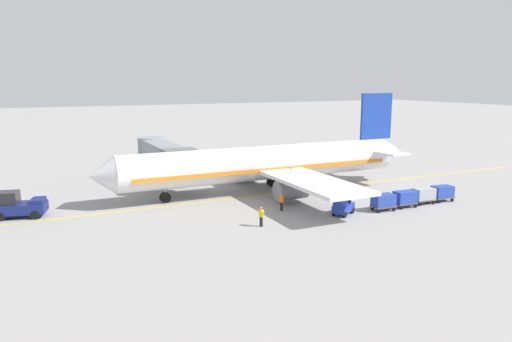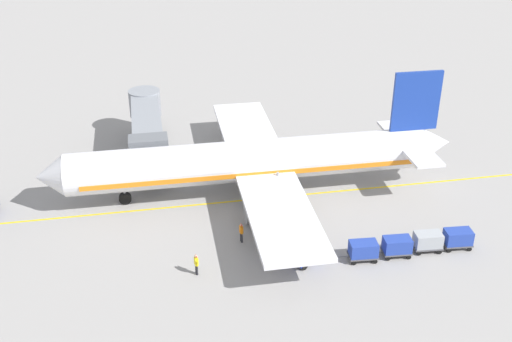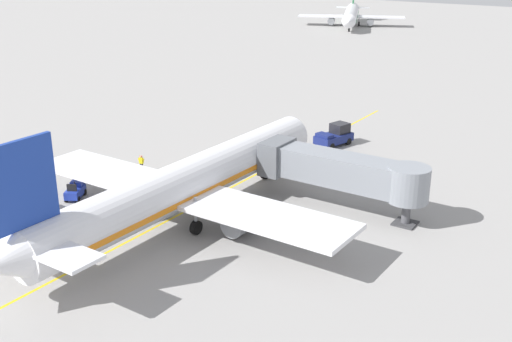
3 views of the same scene
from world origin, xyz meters
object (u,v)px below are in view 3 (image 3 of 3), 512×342
(baggage_cart_second_in_train, at_px, (4,214))
(ground_crew_wing_walker, at_px, (140,181))
(pushback_tractor, at_px, (335,136))
(distant_taxiing_airliner, at_px, (351,15))
(baggage_tug_lead, at_px, (75,191))
(parked_airliner, at_px, (187,183))
(jet_bridge, at_px, (342,170))
(baggage_cart_front, at_px, (31,202))
(ground_crew_loader, at_px, (141,162))

(baggage_cart_second_in_train, distance_m, ground_crew_wing_walker, 12.12)
(pushback_tractor, relative_size, distant_taxiing_airliner, 0.14)
(baggage_tug_lead, distance_m, ground_crew_wing_walker, 5.73)
(parked_airliner, relative_size, pushback_tractor, 7.74)
(jet_bridge, xyz_separation_m, pushback_tractor, (-8.53, 15.68, -2.36))
(baggage_cart_front, xyz_separation_m, ground_crew_wing_walker, (4.16, 8.67, 0.00))
(jet_bridge, height_order, ground_crew_loader, jet_bridge)
(baggage_tug_lead, bearing_deg, ground_crew_loader, 89.47)
(parked_airliner, height_order, jet_bridge, parked_airliner)
(jet_bridge, bearing_deg, baggage_cart_front, -144.11)
(pushback_tractor, height_order, ground_crew_loader, pushback_tractor)
(baggage_cart_front, height_order, ground_crew_loader, ground_crew_loader)
(parked_airliner, bearing_deg, baggage_cart_front, -152.00)
(parked_airliner, distance_m, baggage_cart_second_in_train, 14.95)
(jet_bridge, distance_m, baggage_tug_lead, 23.58)
(ground_crew_wing_walker, bearing_deg, baggage_tug_lead, -129.53)
(parked_airliner, xyz_separation_m, ground_crew_wing_walker, (-7.62, 2.41, -2.23))
(baggage_cart_second_in_train, xyz_separation_m, distant_taxiing_airliner, (-32.10, 130.98, 2.08))
(baggage_cart_front, bearing_deg, ground_crew_loader, 87.30)
(distant_taxiing_airliner, bearing_deg, pushback_tractor, -65.32)
(parked_airliner, bearing_deg, baggage_cart_second_in_train, -142.53)
(baggage_tug_lead, relative_size, distant_taxiing_airliner, 0.08)
(distant_taxiing_airliner, bearing_deg, jet_bridge, -64.77)
(pushback_tractor, height_order, distant_taxiing_airliner, distant_taxiing_airliner)
(jet_bridge, distance_m, ground_crew_loader, 20.90)
(baggage_cart_front, height_order, distant_taxiing_airliner, distant_taxiing_airliner)
(pushback_tractor, distance_m, baggage_cart_front, 33.47)
(baggage_tug_lead, bearing_deg, ground_crew_wing_walker, 50.47)
(pushback_tractor, xyz_separation_m, baggage_cart_second_in_train, (-12.59, -33.72, -0.15))
(jet_bridge, height_order, ground_crew_wing_walker, jet_bridge)
(jet_bridge, relative_size, baggage_cart_second_in_train, 5.09)
(baggage_cart_front, relative_size, ground_crew_wing_walker, 1.74)
(baggage_cart_second_in_train, bearing_deg, ground_crew_loader, 87.96)
(jet_bridge, height_order, pushback_tractor, jet_bridge)
(ground_crew_wing_walker, bearing_deg, parked_airliner, -17.54)
(distant_taxiing_airliner, bearing_deg, baggage_cart_second_in_train, -76.23)
(ground_crew_wing_walker, relative_size, ground_crew_loader, 1.00)
(baggage_cart_front, distance_m, baggage_cart_second_in_train, 2.73)
(pushback_tractor, bearing_deg, baggage_tug_lead, -114.38)
(pushback_tractor, relative_size, baggage_tug_lead, 1.74)
(ground_crew_wing_walker, bearing_deg, pushback_tractor, 69.21)
(ground_crew_wing_walker, bearing_deg, baggage_cart_second_in_train, -109.83)
(baggage_cart_second_in_train, height_order, distant_taxiing_airliner, distant_taxiing_airliner)
(jet_bridge, height_order, distant_taxiing_airliner, distant_taxiing_airliner)
(jet_bridge, xyz_separation_m, ground_crew_loader, (-20.57, -2.70, -2.50))
(baggage_cart_front, xyz_separation_m, ground_crew_loader, (0.60, 12.61, 0.00))
(jet_bridge, bearing_deg, parked_airliner, -136.04)
(jet_bridge, xyz_separation_m, baggage_tug_lead, (-20.65, -11.05, -2.74))
(jet_bridge, relative_size, ground_crew_wing_walker, 8.86)
(ground_crew_loader, bearing_deg, baggage_cart_front, -92.70)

